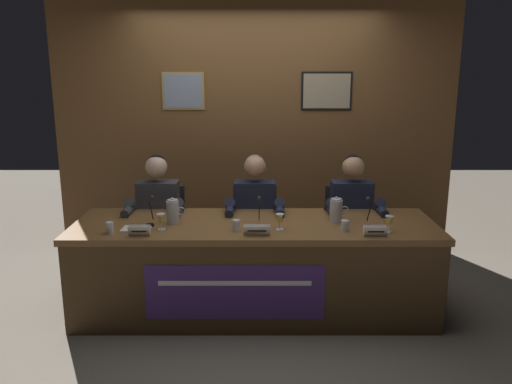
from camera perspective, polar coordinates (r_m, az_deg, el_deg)
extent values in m
plane|color=gray|center=(4.39, 0.00, -12.77)|extent=(12.00, 12.00, 0.00)
cube|color=brown|center=(5.38, 0.04, 6.62)|extent=(4.07, 0.12, 2.60)
cube|color=tan|center=(5.33, -7.85, 10.95)|extent=(0.42, 0.02, 0.37)
cube|color=#8C99AD|center=(5.32, -7.87, 10.95)|extent=(0.38, 0.01, 0.33)
cube|color=black|center=(5.33, 7.93, 10.95)|extent=(0.51, 0.02, 0.38)
cube|color=tan|center=(5.31, 7.95, 10.94)|extent=(0.47, 0.01, 0.34)
cube|color=brown|center=(4.12, 0.00, -3.72)|extent=(2.87, 0.87, 0.05)
cube|color=#4C341B|center=(3.87, -0.02, -10.85)|extent=(2.81, 0.04, 0.70)
cube|color=#4C341B|center=(4.47, -18.22, -8.10)|extent=(0.08, 0.79, 0.70)
cube|color=#4C341B|center=(4.47, 18.25, -8.14)|extent=(0.08, 0.79, 0.70)
cube|color=#4C2D7A|center=(3.85, -2.19, -10.98)|extent=(1.31, 0.01, 0.42)
cube|color=white|center=(3.82, -2.21, -10.01)|extent=(1.11, 0.00, 0.04)
cylinder|color=black|center=(4.95, -10.09, -9.70)|extent=(0.44, 0.44, 0.02)
cylinder|color=black|center=(4.87, -10.19, -7.46)|extent=(0.05, 0.05, 0.39)
cube|color=#232328|center=(4.80, -10.29, -5.13)|extent=(0.44, 0.44, 0.03)
cube|color=#232328|center=(4.92, -10.00, -1.79)|extent=(0.40, 0.05, 0.44)
cylinder|color=black|center=(4.57, -12.22, -8.95)|extent=(0.10, 0.10, 0.44)
cylinder|color=black|center=(4.53, -9.72, -9.03)|extent=(0.10, 0.10, 0.44)
cylinder|color=black|center=(4.62, -11.99, -5.13)|extent=(0.13, 0.34, 0.13)
cylinder|color=black|center=(4.58, -9.54, -5.17)|extent=(0.13, 0.34, 0.13)
cube|color=#38383D|center=(4.69, -10.51, -1.70)|extent=(0.36, 0.20, 0.48)
sphere|color=beige|center=(4.58, -10.76, 2.76)|extent=(0.19, 0.19, 0.19)
sphere|color=black|center=(4.60, -10.73, 2.98)|extent=(0.17, 0.17, 0.17)
cylinder|color=#38383D|center=(4.63, -13.30, -1.77)|extent=(0.09, 0.30, 0.25)
cylinder|color=#38383D|center=(4.55, -8.15, -1.81)|extent=(0.09, 0.30, 0.25)
cylinder|color=#38383D|center=(4.47, -13.78, -2.00)|extent=(0.07, 0.24, 0.07)
cylinder|color=#38383D|center=(4.39, -8.46, -2.04)|extent=(0.07, 0.24, 0.07)
cube|color=white|center=(3.86, -12.63, -4.24)|extent=(0.16, 0.03, 0.08)
cube|color=white|center=(3.90, -12.52, -4.09)|extent=(0.16, 0.03, 0.08)
cube|color=black|center=(3.86, -12.64, -4.25)|extent=(0.11, 0.01, 0.01)
cylinder|color=white|center=(4.01, -10.22, -4.04)|extent=(0.06, 0.06, 0.00)
cylinder|color=white|center=(4.00, -10.24, -3.63)|extent=(0.01, 0.01, 0.05)
cone|color=white|center=(3.98, -10.28, -2.81)|extent=(0.06, 0.06, 0.06)
cylinder|color=yellow|center=(3.99, -10.27, -2.90)|extent=(0.04, 0.04, 0.04)
cylinder|color=silver|center=(4.00, -15.66, -3.79)|extent=(0.06, 0.06, 0.08)
cylinder|color=silver|center=(4.00, -15.65, -4.02)|extent=(0.05, 0.05, 0.05)
cylinder|color=black|center=(4.10, -11.42, -3.59)|extent=(0.06, 0.06, 0.02)
cylinder|color=black|center=(4.13, -11.31, -2.00)|extent=(0.01, 0.13, 0.18)
sphere|color=#2D2D2D|center=(4.17, -11.20, -0.58)|extent=(0.03, 0.03, 0.03)
cylinder|color=black|center=(4.87, 0.02, -9.86)|extent=(0.44, 0.44, 0.02)
cylinder|color=black|center=(4.79, 0.02, -7.59)|extent=(0.05, 0.05, 0.39)
cube|color=#232328|center=(4.72, 0.02, -5.22)|extent=(0.44, 0.44, 0.03)
cube|color=#232328|center=(4.85, 0.02, -1.83)|extent=(0.40, 0.05, 0.44)
cylinder|color=black|center=(4.47, -1.29, -9.17)|extent=(0.10, 0.10, 0.44)
cylinder|color=black|center=(4.47, 1.30, -9.17)|extent=(0.10, 0.10, 0.44)
cylinder|color=black|center=(4.51, -1.26, -5.25)|extent=(0.13, 0.34, 0.13)
cylinder|color=black|center=(4.51, 1.29, -5.25)|extent=(0.13, 0.34, 0.13)
cube|color=#1E2338|center=(4.61, 0.02, -1.74)|extent=(0.36, 0.20, 0.48)
sphere|color=tan|center=(4.50, 0.02, 2.80)|extent=(0.19, 0.19, 0.19)
sphere|color=gray|center=(4.51, 0.02, 3.02)|extent=(0.17, 0.17, 0.17)
cylinder|color=#1E2338|center=(4.51, -2.66, -1.83)|extent=(0.09, 0.30, 0.25)
cylinder|color=#1E2338|center=(4.51, 2.68, -1.83)|extent=(0.09, 0.30, 0.25)
cylinder|color=#1E2338|center=(4.35, -2.76, -2.06)|extent=(0.07, 0.24, 0.07)
cylinder|color=#1E2338|center=(4.35, 2.78, -2.07)|extent=(0.07, 0.24, 0.07)
cube|color=white|center=(3.78, 0.25, -4.29)|extent=(0.20, 0.03, 0.08)
cube|color=white|center=(3.81, 0.25, -4.14)|extent=(0.20, 0.03, 0.08)
cube|color=black|center=(3.78, 0.25, -4.31)|extent=(0.14, 0.01, 0.01)
cylinder|color=white|center=(3.95, 2.77, -4.13)|extent=(0.06, 0.06, 0.00)
cylinder|color=white|center=(3.94, 2.77, -3.72)|extent=(0.01, 0.01, 0.05)
cone|color=white|center=(3.92, 2.78, -2.88)|extent=(0.06, 0.06, 0.06)
cylinder|color=yellow|center=(3.92, 2.78, -2.97)|extent=(0.04, 0.04, 0.04)
cylinder|color=silver|center=(3.90, -2.04, -3.69)|extent=(0.06, 0.06, 0.08)
cylinder|color=silver|center=(3.91, -2.04, -3.92)|extent=(0.05, 0.05, 0.05)
cylinder|color=black|center=(3.99, 0.50, -3.78)|extent=(0.06, 0.06, 0.02)
cylinder|color=black|center=(4.02, 0.50, -2.15)|extent=(0.01, 0.13, 0.18)
sphere|color=#2D2D2D|center=(4.06, 0.50, -0.69)|extent=(0.03, 0.03, 0.03)
cylinder|color=black|center=(4.95, 10.13, -9.72)|extent=(0.44, 0.44, 0.02)
cylinder|color=black|center=(4.87, 10.23, -7.48)|extent=(0.05, 0.05, 0.39)
cube|color=#232328|center=(4.80, 10.34, -5.14)|extent=(0.44, 0.44, 0.03)
cube|color=#232328|center=(4.92, 10.05, -1.80)|extent=(0.40, 0.05, 0.44)
cylinder|color=black|center=(4.53, 9.74, -9.05)|extent=(0.10, 0.10, 0.44)
cylinder|color=black|center=(4.57, 12.24, -8.98)|extent=(0.10, 0.10, 0.44)
cylinder|color=black|center=(4.57, 9.57, -5.19)|extent=(0.13, 0.34, 0.13)
cylinder|color=black|center=(4.61, 12.03, -5.15)|extent=(0.13, 0.34, 0.13)
cube|color=#1E2338|center=(4.68, 10.56, -1.72)|extent=(0.36, 0.20, 0.48)
sphere|color=tan|center=(4.58, 10.80, 2.75)|extent=(0.19, 0.19, 0.19)
sphere|color=black|center=(4.59, 10.78, 2.97)|extent=(0.17, 0.17, 0.17)
cylinder|color=#1E2338|center=(4.55, 8.19, -1.82)|extent=(0.09, 0.30, 0.25)
cylinder|color=#1E2338|center=(4.63, 13.35, -1.79)|extent=(0.09, 0.30, 0.25)
cylinder|color=#1E2338|center=(4.39, 8.48, -2.05)|extent=(0.07, 0.24, 0.07)
cylinder|color=#1E2338|center=(4.47, 13.82, -2.02)|extent=(0.07, 0.24, 0.07)
cube|color=white|center=(3.86, 13.21, -4.28)|extent=(0.17, 0.03, 0.08)
cube|color=white|center=(3.89, 13.10, -4.13)|extent=(0.17, 0.03, 0.08)
cube|color=black|center=(3.86, 13.22, -4.30)|extent=(0.12, 0.01, 0.01)
cylinder|color=white|center=(4.01, 14.52, -4.25)|extent=(0.06, 0.06, 0.00)
cylinder|color=white|center=(4.00, 14.54, -3.85)|extent=(0.01, 0.01, 0.05)
cone|color=white|center=(3.99, 14.59, -3.03)|extent=(0.06, 0.06, 0.06)
cylinder|color=yellow|center=(3.99, 14.59, -3.12)|extent=(0.04, 0.04, 0.04)
cylinder|color=silver|center=(3.95, 9.91, -3.70)|extent=(0.06, 0.06, 0.08)
cylinder|color=silver|center=(3.95, 9.90, -3.93)|extent=(0.05, 0.05, 0.05)
cylinder|color=black|center=(4.07, 12.62, -3.77)|extent=(0.06, 0.06, 0.02)
cylinder|color=black|center=(4.10, 12.50, -2.17)|extent=(0.01, 0.13, 0.18)
sphere|color=#2D2D2D|center=(4.14, 12.38, -0.74)|extent=(0.03, 0.03, 0.03)
cylinder|color=silver|center=(4.13, -9.00, -2.20)|extent=(0.10, 0.10, 0.18)
cylinder|color=silver|center=(4.10, -9.05, -0.91)|extent=(0.08, 0.09, 0.01)
sphere|color=silver|center=(4.10, -9.06, -0.72)|extent=(0.02, 0.02, 0.02)
torus|color=silver|center=(4.12, -8.07, -2.09)|extent=(0.07, 0.01, 0.07)
cylinder|color=silver|center=(4.16, 8.94, -2.09)|extent=(0.10, 0.10, 0.18)
cylinder|color=silver|center=(4.13, 8.99, -0.81)|extent=(0.08, 0.09, 0.01)
sphere|color=silver|center=(4.13, 8.99, -0.62)|extent=(0.02, 0.02, 0.02)
torus|color=silver|center=(4.17, 9.87, -1.97)|extent=(0.07, 0.01, 0.07)
cube|color=white|center=(4.04, -12.93, -3.98)|extent=(0.22, 0.17, 0.01)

